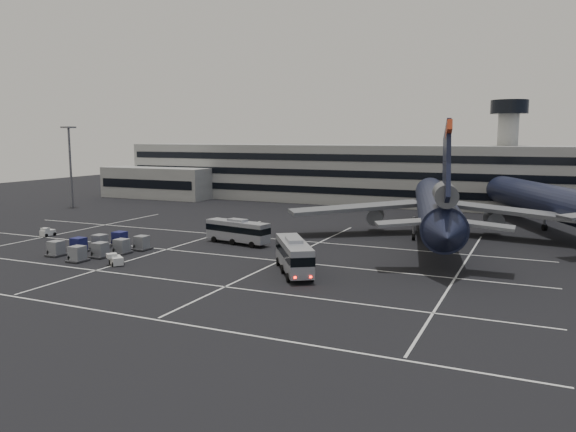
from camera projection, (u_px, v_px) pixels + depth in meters
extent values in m
plane|color=black|center=(185.00, 259.00, 74.13)|extent=(260.00, 260.00, 0.00)
cube|color=silver|center=(54.00, 303.00, 54.28)|extent=(90.00, 0.25, 0.01)
cube|color=silver|center=(136.00, 276.00, 65.11)|extent=(90.00, 0.25, 0.01)
cube|color=silver|center=(202.00, 253.00, 77.74)|extent=(90.00, 0.25, 0.01)
cube|color=silver|center=(250.00, 237.00, 90.37)|extent=(90.00, 0.25, 0.01)
cube|color=silver|center=(53.00, 235.00, 91.78)|extent=(0.25, 55.00, 0.01)
cube|color=silver|center=(175.00, 247.00, 81.99)|extent=(0.25, 55.00, 0.01)
cube|color=silver|center=(287.00, 258.00, 74.64)|extent=(0.25, 55.00, 0.01)
cube|color=silver|center=(457.00, 274.00, 65.66)|extent=(0.25, 55.00, 0.01)
cube|color=gray|center=(353.00, 174.00, 138.10)|extent=(120.00, 18.00, 14.00)
cube|color=black|center=(341.00, 191.00, 130.43)|extent=(118.00, 0.20, 1.60)
cube|color=black|center=(341.00, 174.00, 129.87)|extent=(118.00, 0.20, 1.60)
cube|color=black|center=(342.00, 158.00, 129.35)|extent=(118.00, 0.20, 1.60)
cube|color=gray|center=(158.00, 183.00, 148.10)|extent=(30.00, 10.00, 8.00)
cylinder|color=gray|center=(507.00, 159.00, 125.06)|extent=(4.40, 4.40, 22.00)
cylinder|color=black|center=(509.00, 107.00, 123.45)|extent=(8.00, 8.00, 3.00)
ellipsoid|color=#38332B|center=(292.00, 196.00, 253.45)|extent=(196.00, 140.00, 32.00)
ellipsoid|color=#38332B|center=(504.00, 214.00, 217.14)|extent=(252.00, 180.00, 44.00)
cylinder|color=slate|center=(71.00, 168.00, 126.89)|extent=(0.50, 0.50, 18.00)
cube|color=slate|center=(68.00, 127.00, 125.62)|extent=(2.40, 2.40, 0.35)
cylinder|color=black|center=(435.00, 206.00, 87.86)|extent=(15.64, 48.10, 5.60)
cone|color=black|center=(430.00, 191.00, 113.23)|extent=(6.43, 5.58, 5.60)
cone|color=black|center=(446.00, 235.00, 62.21)|extent=(5.98, 5.95, 5.04)
cube|color=black|center=(447.00, 166.00, 64.56)|extent=(2.49, 9.36, 10.97)
cube|color=#A83316|center=(449.00, 129.00, 62.52)|extent=(1.22, 3.27, 2.24)
cylinder|color=#595B60|center=(445.00, 194.00, 65.51)|extent=(3.91, 6.44, 2.70)
cube|color=slate|center=(408.00, 222.00, 67.36)|extent=(8.16, 6.00, 0.87)
cube|color=slate|center=(481.00, 225.00, 65.61)|extent=(7.52, 3.23, 0.87)
cube|color=slate|center=(356.00, 208.00, 92.51)|extent=(21.29, 16.92, 1.75)
cylinder|color=#595B60|center=(376.00, 216.00, 95.03)|extent=(3.80, 5.95, 2.70)
cube|color=slate|center=(517.00, 212.00, 87.31)|extent=(22.62, 9.16, 1.75)
cylinder|color=#595B60|center=(494.00, 219.00, 91.08)|extent=(3.80, 5.95, 2.70)
cylinder|color=slate|center=(431.00, 212.00, 103.15)|extent=(0.44, 0.44, 3.00)
cylinder|color=black|center=(431.00, 221.00, 103.38)|extent=(0.72, 1.18, 1.10)
cylinder|color=slate|center=(414.00, 226.00, 87.01)|extent=(0.44, 0.44, 3.00)
cylinder|color=black|center=(414.00, 237.00, 87.24)|extent=(0.72, 1.18, 1.10)
cylinder|color=slate|center=(457.00, 228.00, 85.68)|extent=(0.44, 0.44, 3.00)
cylinder|color=black|center=(456.00, 238.00, 85.91)|extent=(0.72, 1.18, 1.10)
cylinder|color=black|center=(546.00, 201.00, 95.52)|extent=(24.43, 46.20, 5.60)
cone|color=black|center=(492.00, 187.00, 121.46)|extent=(6.94, 6.37, 5.60)
cylinder|color=slate|center=(545.00, 218.00, 95.94)|extent=(0.44, 0.44, 3.00)
cylinder|color=black|center=(544.00, 228.00, 96.17)|extent=(0.90, 1.21, 1.10)
cube|color=#9B9CA3|center=(294.00, 255.00, 66.10)|extent=(8.69, 11.32, 3.21)
cube|color=black|center=(294.00, 252.00, 66.04)|extent=(8.78, 11.40, 1.02)
cube|color=#9B9CA3|center=(294.00, 240.00, 65.84)|extent=(3.19, 3.63, 0.37)
cylinder|color=black|center=(288.00, 278.00, 62.09)|extent=(0.85, 1.05, 1.03)
cylinder|color=black|center=(312.00, 277.00, 62.50)|extent=(0.85, 1.05, 1.03)
cylinder|color=black|center=(283.00, 269.00, 66.13)|extent=(0.85, 1.05, 1.03)
cylinder|color=black|center=(305.00, 268.00, 66.54)|extent=(0.85, 1.05, 1.03)
cylinder|color=black|center=(278.00, 261.00, 70.16)|extent=(0.85, 1.05, 1.03)
cylinder|color=black|center=(299.00, 261.00, 70.57)|extent=(0.85, 1.05, 1.03)
cube|color=#FF0C05|center=(295.00, 277.00, 60.36)|extent=(0.27, 0.22, 0.24)
cube|color=#FF0C05|center=(311.00, 277.00, 60.62)|extent=(0.27, 0.22, 0.24)
cube|color=#9B9CA3|center=(238.00, 231.00, 84.15)|extent=(10.94, 4.52, 2.91)
cube|color=black|center=(238.00, 229.00, 84.10)|extent=(11.01, 4.59, 0.92)
cube|color=#9B9CA3|center=(238.00, 220.00, 83.92)|extent=(3.16, 2.10, 0.34)
cylinder|color=black|center=(252.00, 245.00, 81.22)|extent=(0.97, 0.49, 0.93)
cylinder|color=black|center=(262.00, 242.00, 83.16)|extent=(0.97, 0.49, 0.93)
cylinder|color=black|center=(232.00, 242.00, 83.39)|extent=(0.97, 0.49, 0.93)
cylinder|color=black|center=(243.00, 240.00, 85.33)|extent=(0.97, 0.49, 0.93)
cylinder|color=black|center=(214.00, 239.00, 85.56)|extent=(0.97, 0.49, 0.93)
cylinder|color=black|center=(225.00, 237.00, 87.50)|extent=(0.97, 0.49, 0.93)
cube|color=silver|center=(48.00, 233.00, 90.84)|extent=(1.32, 2.29, 0.92)
cube|color=silver|center=(45.00, 230.00, 90.30)|extent=(1.16, 0.96, 0.51)
cylinder|color=black|center=(41.00, 235.00, 90.40)|extent=(0.25, 0.58, 0.57)
cylinder|color=black|center=(46.00, 236.00, 89.90)|extent=(0.25, 0.58, 0.57)
cylinder|color=black|center=(50.00, 233.00, 91.85)|extent=(0.25, 0.58, 0.57)
cylinder|color=black|center=(54.00, 234.00, 91.35)|extent=(0.25, 0.58, 0.57)
cube|color=silver|center=(116.00, 260.00, 70.41)|extent=(2.67, 2.44, 0.97)
cube|color=silver|center=(117.00, 256.00, 69.86)|extent=(1.48, 1.52, 0.54)
cylinder|color=black|center=(113.00, 265.00, 69.43)|extent=(0.62, 0.55, 0.60)
cylinder|color=black|center=(123.00, 263.00, 70.00)|extent=(0.62, 0.55, 0.60)
cylinder|color=black|center=(110.00, 262.00, 70.91)|extent=(0.62, 0.55, 0.60)
cylinder|color=black|center=(120.00, 261.00, 71.48)|extent=(0.62, 0.55, 0.60)
cube|color=#2D2D30|center=(56.00, 255.00, 75.91)|extent=(2.66, 2.89, 0.20)
cylinder|color=black|center=(57.00, 255.00, 75.92)|extent=(0.11, 0.22, 0.22)
cube|color=gray|center=(56.00, 247.00, 75.77)|extent=(2.10, 2.10, 1.76)
cube|color=#2D2D30|center=(78.00, 260.00, 72.41)|extent=(2.66, 2.89, 0.20)
cylinder|color=black|center=(78.00, 261.00, 72.42)|extent=(0.11, 0.22, 0.22)
cube|color=gray|center=(77.00, 253.00, 72.27)|extent=(2.10, 2.10, 1.76)
cube|color=#2D2D30|center=(79.00, 251.00, 78.40)|extent=(2.66, 2.89, 0.20)
cylinder|color=black|center=(79.00, 251.00, 78.41)|extent=(0.11, 0.22, 0.22)
cube|color=#171952|center=(79.00, 244.00, 78.27)|extent=(2.10, 2.10, 1.76)
cube|color=#2D2D30|center=(101.00, 256.00, 74.90)|extent=(2.66, 2.89, 0.20)
cylinder|color=black|center=(101.00, 257.00, 74.91)|extent=(0.11, 0.22, 0.22)
cube|color=gray|center=(100.00, 249.00, 74.77)|extent=(2.10, 2.10, 1.76)
cube|color=#2D2D30|center=(100.00, 247.00, 80.90)|extent=(2.66, 2.89, 0.20)
cylinder|color=black|center=(100.00, 248.00, 80.91)|extent=(0.11, 0.22, 0.22)
cube|color=gray|center=(100.00, 241.00, 80.76)|extent=(2.10, 2.10, 1.76)
cube|color=#2D2D30|center=(122.00, 252.00, 77.40)|extent=(2.66, 2.89, 0.20)
cylinder|color=black|center=(122.00, 253.00, 77.41)|extent=(0.11, 0.22, 0.22)
cube|color=gray|center=(122.00, 245.00, 77.26)|extent=(2.10, 2.10, 1.76)
cube|color=#2D2D30|center=(120.00, 244.00, 83.39)|extent=(2.66, 2.89, 0.20)
cylinder|color=black|center=(120.00, 244.00, 83.40)|extent=(0.11, 0.22, 0.22)
cube|color=#171952|center=(120.00, 238.00, 83.25)|extent=(2.10, 2.10, 1.76)
cube|color=#2D2D30|center=(142.00, 249.00, 79.89)|extent=(2.66, 2.89, 0.20)
cylinder|color=black|center=(142.00, 249.00, 79.90)|extent=(0.11, 0.22, 0.22)
cube|color=gray|center=(142.00, 242.00, 79.75)|extent=(2.10, 2.10, 1.76)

